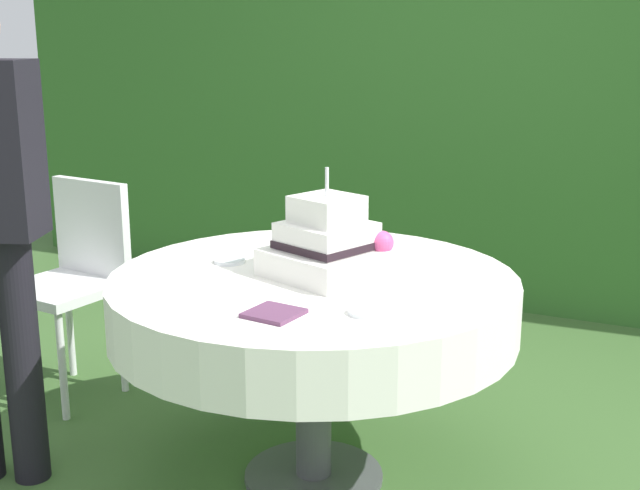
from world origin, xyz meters
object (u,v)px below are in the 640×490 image
object	(u,v)px
cake_table	(313,305)
serving_plate_left	(230,261)
serving_plate_near	(368,312)
garden_chair	(76,267)
serving_plate_far	(330,247)
wedding_cake	(328,245)
napkin_stack	(274,313)

from	to	relation	value
cake_table	serving_plate_left	size ratio (longest dim) A/B	12.36
serving_plate_left	cake_table	bearing A→B (deg)	-2.67
serving_plate_near	garden_chair	xyz separation A→B (m)	(-1.51, 0.51, -0.19)
garden_chair	serving_plate_far	bearing A→B (deg)	4.62
serving_plate_far	serving_plate_left	bearing A→B (deg)	-126.43
wedding_cake	serving_plate_left	size ratio (longest dim) A/B	3.98
garden_chair	serving_plate_left	bearing A→B (deg)	-14.02
cake_table	napkin_stack	size ratio (longest dim) A/B	9.49
wedding_cake	cake_table	bearing A→B (deg)	-151.01
serving_plate_left	serving_plate_near	bearing A→B (deg)	-24.81
serving_plate_near	serving_plate_far	xyz separation A→B (m)	(-0.40, 0.60, 0.00)
serving_plate_near	napkin_stack	distance (m)	0.26
wedding_cake	serving_plate_near	xyz separation A→B (m)	(0.26, -0.30, -0.09)
wedding_cake	serving_plate_near	bearing A→B (deg)	-48.67
garden_chair	serving_plate_near	bearing A→B (deg)	-18.68
serving_plate_near	cake_table	bearing A→B (deg)	137.84
serving_plate_far	serving_plate_left	xyz separation A→B (m)	(-0.23, -0.31, 0.00)
serving_plate_left	serving_plate_far	bearing A→B (deg)	53.57
wedding_cake	garden_chair	xyz separation A→B (m)	(-1.25, 0.21, -0.28)
cake_table	serving_plate_left	bearing A→B (deg)	177.33
cake_table	garden_chair	world-z (taller)	garden_chair
serving_plate_left	garden_chair	xyz separation A→B (m)	(-0.88, 0.22, -0.19)
cake_table	napkin_stack	xyz separation A→B (m)	(0.08, -0.40, 0.11)
garden_chair	wedding_cake	bearing A→B (deg)	-9.67
serving_plate_near	garden_chair	bearing A→B (deg)	161.32
cake_table	napkin_stack	distance (m)	0.42
wedding_cake	garden_chair	bearing A→B (deg)	170.33
serving_plate_near	serving_plate_left	size ratio (longest dim) A/B	1.05
wedding_cake	serving_plate_far	distance (m)	0.34
wedding_cake	serving_plate_far	size ratio (longest dim) A/B	2.94
napkin_stack	serving_plate_near	bearing A→B (deg)	28.62
cake_table	serving_plate_near	xyz separation A→B (m)	(0.30, -0.27, 0.11)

